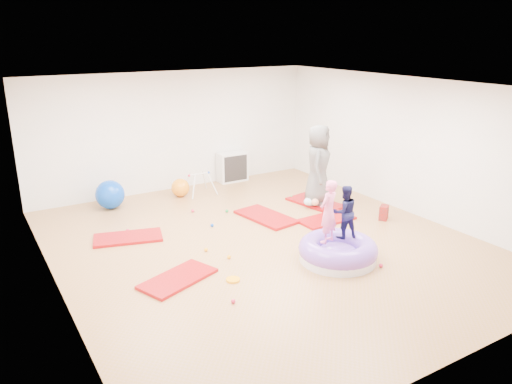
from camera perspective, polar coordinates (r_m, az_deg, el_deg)
room at (r=8.58m, az=1.04°, el=2.66°), size 7.01×8.01×2.81m
gym_mat_front_left at (r=7.88m, az=-8.92°, el=-9.76°), size 1.33×0.99×0.05m
gym_mat_mid_left at (r=9.53m, az=-14.42°, el=-5.07°), size 1.35×0.92×0.05m
gym_mat_center_back at (r=10.24m, az=1.17°, el=-2.85°), size 0.86×1.42×0.06m
gym_mat_right at (r=10.21m, az=8.02°, el=-3.12°), size 1.17×0.62×0.05m
gym_mat_rear_right at (r=11.16m, az=6.80°, el=-1.21°), size 0.85×1.36×0.05m
inflatable_cushion at (r=8.47m, az=9.34°, el=-6.71°), size 1.32×1.32×0.41m
child_pink at (r=8.17m, az=8.28°, el=-1.90°), size 0.45×0.38×1.06m
child_navy at (r=8.42m, az=10.10°, el=-1.94°), size 0.51×0.43×0.91m
adult_caregiver at (r=10.83m, az=7.12°, el=3.12°), size 0.98×0.99×1.73m
infant at (r=10.84m, az=6.38°, el=-1.07°), size 0.34×0.34×0.20m
ball_pit_balls at (r=9.37m, az=-2.78°, el=-4.85°), size 3.90×4.04×0.07m
exercise_ball_blue at (r=11.17m, az=-16.34°, el=-0.28°), size 0.62×0.62×0.62m
exercise_ball_orange at (r=11.66m, az=-8.64°, el=0.49°), size 0.42×0.42×0.42m
infant_play_gym at (r=11.70m, az=-6.51°, el=1.32°), size 0.67×0.64×0.51m
cube_shelf at (r=12.70m, az=-2.71°, el=2.89°), size 0.75×0.37×0.75m
balance_disc at (r=8.93m, az=12.03°, el=-6.39°), size 0.36×0.36×0.08m
backpack at (r=10.47m, az=14.40°, el=-2.29°), size 0.29×0.27×0.29m
yellow_toy at (r=7.78m, az=-2.64°, el=-9.98°), size 0.22×0.22×0.03m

